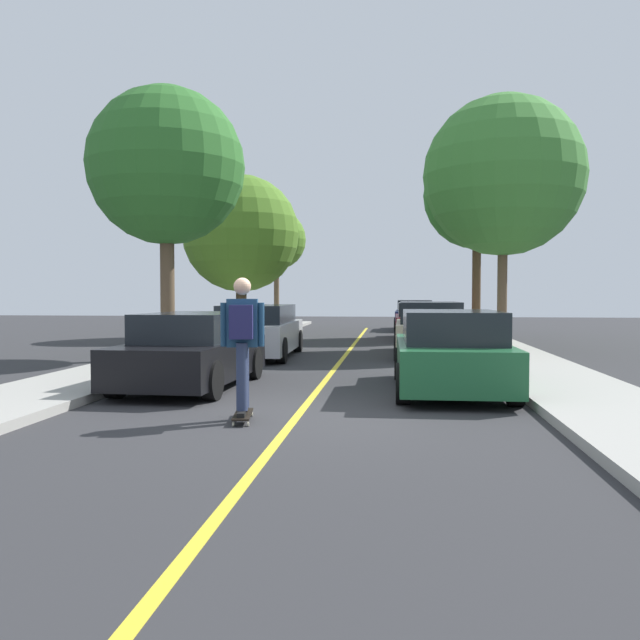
% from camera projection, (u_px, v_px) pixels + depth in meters
% --- Properties ---
extents(ground, '(80.00, 80.00, 0.00)m').
position_uv_depth(ground, '(298.00, 415.00, 9.11)').
color(ground, '#2D2D30').
extents(sidewalk_left, '(2.04, 56.00, 0.14)m').
position_uv_depth(sidewalk_left, '(4.00, 404.00, 9.60)').
color(sidewalk_left, '#9E9B93').
rests_on(sidewalk_left, ground).
extents(sidewalk_right, '(2.04, 56.00, 0.14)m').
position_uv_depth(sidewalk_right, '(625.00, 417.00, 8.62)').
color(sidewalk_right, '#9E9B93').
rests_on(sidewalk_right, ground).
extents(center_line, '(0.12, 39.20, 0.01)m').
position_uv_depth(center_line, '(327.00, 378.00, 13.08)').
color(center_line, gold).
rests_on(center_line, ground).
extents(parked_car_left_nearest, '(1.96, 4.13, 1.35)m').
position_uv_depth(parked_car_left_nearest, '(192.00, 351.00, 11.80)').
color(parked_car_left_nearest, black).
rests_on(parked_car_left_nearest, ground).
extents(parked_car_left_near, '(2.06, 4.71, 1.40)m').
position_uv_depth(parked_car_left_near, '(258.00, 331.00, 17.55)').
color(parked_car_left_near, '#B7B7BC').
rests_on(parked_car_left_near, ground).
extents(parked_car_right_nearest, '(1.92, 4.25, 1.40)m').
position_uv_depth(parked_car_right_nearest, '(450.00, 352.00, 11.28)').
color(parked_car_right_nearest, '#1E5B33').
rests_on(parked_car_right_nearest, ground).
extents(parked_car_right_near, '(1.94, 4.60, 1.48)m').
position_uv_depth(parked_car_right_near, '(429.00, 329.00, 17.95)').
color(parked_car_right_near, '#BCAD89').
rests_on(parked_car_right_near, ground).
extents(parked_car_right_far, '(1.91, 4.44, 1.37)m').
position_uv_depth(parked_car_right_far, '(420.00, 321.00, 24.38)').
color(parked_car_right_far, maroon).
rests_on(parked_car_right_far, ground).
extents(parked_car_right_farthest, '(1.92, 4.61, 1.41)m').
position_uv_depth(parked_car_right_farthest, '(414.00, 315.00, 30.71)').
color(parked_car_right_farthest, navy).
rests_on(parked_car_right_farthest, ground).
extents(street_tree_left_nearest, '(4.03, 4.03, 6.86)m').
position_uv_depth(street_tree_left_nearest, '(166.00, 167.00, 16.81)').
color(street_tree_left_nearest, brown).
rests_on(street_tree_left_nearest, sidewalk_left).
extents(street_tree_left_near, '(4.47, 4.47, 6.11)m').
position_uv_depth(street_tree_left_near, '(241.00, 234.00, 25.04)').
color(street_tree_left_near, '#3D2D1E').
rests_on(street_tree_left_near, sidewalk_left).
extents(street_tree_left_far, '(2.97, 2.97, 5.74)m').
position_uv_depth(street_tree_left_far, '(276.00, 240.00, 32.59)').
color(street_tree_left_far, brown).
rests_on(street_tree_left_far, sidewalk_left).
extents(street_tree_right_nearest, '(4.69, 4.69, 7.38)m').
position_uv_depth(street_tree_right_nearest, '(503.00, 176.00, 19.21)').
color(street_tree_right_nearest, brown).
rests_on(street_tree_right_nearest, sidewalk_right).
extents(street_tree_right_near, '(4.14, 4.14, 7.44)m').
position_uv_depth(street_tree_right_near, '(477.00, 196.00, 25.25)').
color(street_tree_right_near, '#4C3823').
rests_on(street_tree_right_near, sidewalk_right).
extents(fire_hydrant, '(0.20, 0.20, 0.70)m').
position_uv_depth(fire_hydrant, '(496.00, 344.00, 15.86)').
color(fire_hydrant, '#B2140F').
rests_on(fire_hydrant, sidewalk_right).
extents(skateboard, '(0.34, 0.86, 0.10)m').
position_uv_depth(skateboard, '(243.00, 415.00, 8.68)').
color(skateboard, black).
rests_on(skateboard, ground).
extents(skateboarder, '(0.59, 0.71, 1.80)m').
position_uv_depth(skateboarder, '(242.00, 336.00, 8.61)').
color(skateboarder, black).
rests_on(skateboarder, skateboard).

